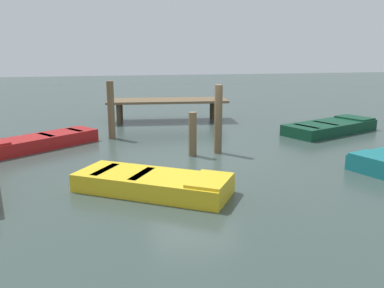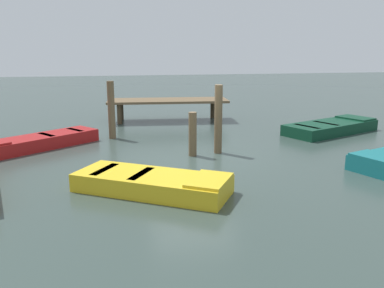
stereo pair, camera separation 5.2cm
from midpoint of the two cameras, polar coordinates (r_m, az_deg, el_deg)
The scene contains 8 objects.
ground_plane at distance 11.87m, azimuth 0.12°, elevation -1.64°, with size 80.00×80.00×0.00m, color #33423D.
dock_segment at distance 17.65m, azimuth -3.38°, elevation 6.01°, with size 5.36×2.21×0.95m.
rowboat_yellow at distance 8.83m, azimuth -5.43°, elevation -5.54°, with size 3.56×2.91×0.46m.
rowboat_red at distance 13.59m, azimuth -21.12°, elevation 0.30°, with size 3.73×3.20×0.46m.
rowboat_dark_green at distance 16.04m, azimuth 19.39°, elevation 2.30°, with size 4.18×2.82×0.46m.
mooring_piling_far_left at distance 14.29m, azimuth -11.36°, elevation 4.78°, with size 0.24×0.24×2.02m, color brown.
mooring_piling_near_left at distance 11.99m, azimuth 3.91°, elevation 3.53°, with size 0.24×0.24×2.07m, color brown.
mooring_piling_center at distance 11.70m, azimuth 0.21°, elevation 1.41°, with size 0.24×0.24×1.30m, color brown.
Camera 2 is at (-2.44, -11.21, 3.05)m, focal length 37.27 mm.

